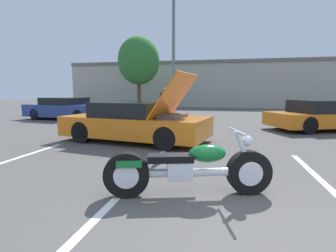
% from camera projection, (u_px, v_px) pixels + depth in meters
% --- Properties ---
extents(ground_plane, '(80.00, 80.00, 0.00)m').
position_uv_depth(ground_plane, '(276.00, 251.00, 2.51)').
color(ground_plane, '#514F4C').
extents(parking_stripe_middle, '(0.12, 5.95, 0.01)m').
position_uv_depth(parking_stripe_middle, '(123.00, 192.00, 3.99)').
color(parking_stripe_middle, white).
rests_on(parking_stripe_middle, ground).
extents(far_building, '(32.00, 4.20, 4.40)m').
position_uv_depth(far_building, '(230.00, 83.00, 25.87)').
color(far_building, '#B2AD9E').
rests_on(far_building, ground).
extents(light_pole, '(1.21, 0.28, 8.25)m').
position_uv_depth(light_pole, '(175.00, 38.00, 14.74)').
color(light_pole, slate).
rests_on(light_pole, ground).
extents(tree_background, '(3.49, 3.49, 6.09)m').
position_uv_depth(tree_background, '(139.00, 61.00, 22.03)').
color(tree_background, brown).
rests_on(tree_background, ground).
extents(motorcycle, '(2.41, 0.94, 0.96)m').
position_uv_depth(motorcycle, '(188.00, 169.00, 3.82)').
color(motorcycle, black).
rests_on(motorcycle, ground).
extents(show_car_hood_open, '(4.65, 2.70, 2.03)m').
position_uv_depth(show_car_hood_open, '(136.00, 122.00, 7.99)').
color(show_car_hood_open, orange).
rests_on(show_car_hood_open, ground).
extents(parked_car_right_row, '(4.55, 3.33, 1.18)m').
position_uv_depth(parked_car_right_row, '(322.00, 116.00, 10.30)').
color(parked_car_right_row, orange).
rests_on(parked_car_right_row, ground).
extents(parked_car_left_row, '(4.84, 2.54, 1.18)m').
position_uv_depth(parked_car_left_row, '(67.00, 109.00, 14.22)').
color(parked_car_left_row, navy).
rests_on(parked_car_left_row, ground).
extents(spectator_near_motorcycle, '(0.52, 0.22, 1.69)m').
position_uv_depth(spectator_near_motorcycle, '(165.00, 102.00, 12.71)').
color(spectator_near_motorcycle, '#333338').
rests_on(spectator_near_motorcycle, ground).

